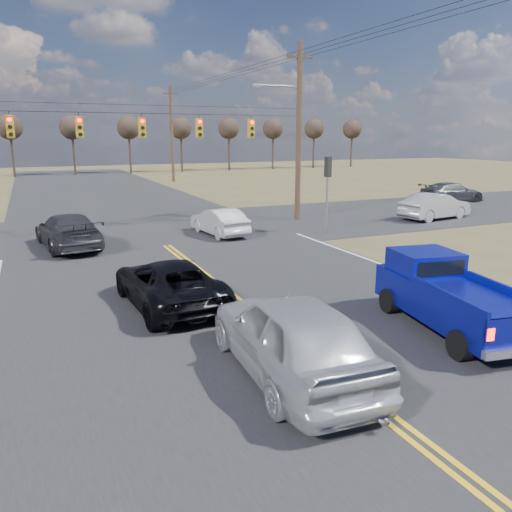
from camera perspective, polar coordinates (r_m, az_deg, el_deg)
name	(u,v)px	position (r m, az deg, el deg)	size (l,w,h in m)	color
ground	(336,378)	(10.82, 9.13, -13.61)	(160.00, 160.00, 0.00)	brown
road_main	(193,266)	(19.40, -7.24, -1.19)	(14.00, 120.00, 0.02)	#28282B
road_cross	(148,231)	(26.98, -12.29, 2.79)	(120.00, 12.00, 0.02)	#28282B
signal_gantry	(153,133)	(26.43, -11.67, 13.66)	(19.60, 4.83, 10.00)	#473323
utility_poles	(147,129)	(25.55, -12.40, 14.00)	(19.60, 58.32, 10.00)	#473323
treeline	(114,123)	(35.36, -15.97, 14.38)	(87.00, 117.80, 7.40)	#33261C
pickup_truck	(447,296)	(13.84, 21.04, -4.26)	(2.62, 5.12, 1.83)	black
silver_suv	(291,335)	(10.47, 4.04, -9.02)	(2.12, 5.27, 1.80)	#B1B4BA
black_suv	(169,283)	(14.92, -9.94, -3.04)	(2.32, 5.02, 1.40)	black
white_car_queue	(219,222)	(25.33, -4.23, 3.94)	(1.44, 4.14, 1.36)	#BBBBBB
dgrey_car_queue	(68,231)	(23.79, -20.69, 2.70)	(2.18, 5.36, 1.55)	#2E2F33
cross_car_east_near	(435,206)	(31.92, 19.76, 5.38)	(4.80, 1.67, 1.58)	#A4A7AC
cross_car_east_far	(452,192)	(40.77, 21.48, 6.79)	(5.09, 2.07, 1.48)	#393A3F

